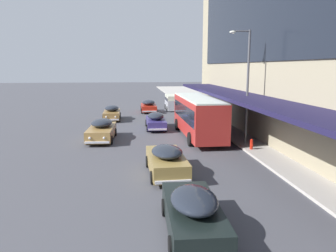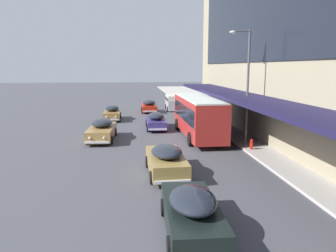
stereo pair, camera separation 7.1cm
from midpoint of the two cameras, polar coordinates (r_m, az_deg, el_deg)
name	(u,v)px [view 2 (the right image)]	position (r m, az deg, el deg)	size (l,w,h in m)	color
transit_bus_kerbside_front	(198,114)	(26.22, 5.34, 2.04)	(2.71, 9.63, 3.21)	#AD2723
sedan_lead_near	(166,160)	(17.15, -0.21, -5.96)	(2.02, 4.65, 1.56)	olive
sedan_lead_mid	(112,113)	(35.29, -9.64, 2.27)	(1.82, 4.31, 1.55)	olive
sedan_oncoming_rear	(192,212)	(11.37, 4.37, -14.65)	(1.99, 4.73, 1.57)	black
sedan_trailing_near	(102,130)	(25.74, -11.38, -0.64)	(2.14, 5.07, 1.61)	#A07941
sedan_far_back	(156,121)	(29.74, -2.03, 0.92)	(1.84, 4.66, 1.53)	navy
sedan_second_mid	(149,106)	(41.02, -3.26, 3.49)	(1.97, 4.35, 1.56)	#B52516
vw_van	(173,102)	(43.04, 0.98, 4.28)	(1.96, 4.58, 1.96)	#B3B6C0
street_lamp	(246,80)	(23.54, 13.48, 7.82)	(1.50, 0.28, 7.90)	#4C4C51
fire_hydrant	(251,144)	(22.53, 14.41, -3.09)	(0.20, 0.40, 0.70)	red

